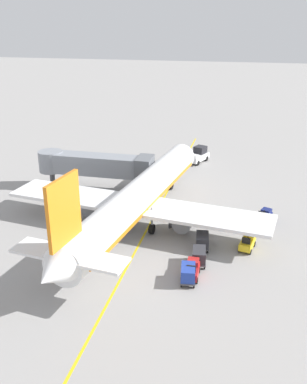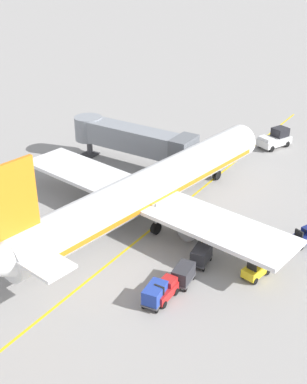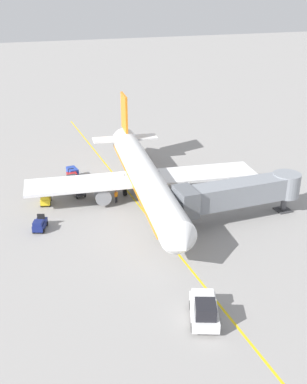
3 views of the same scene
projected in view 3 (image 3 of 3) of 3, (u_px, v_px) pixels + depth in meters
The scene contains 12 objects.
ground_plane at pixel (132, 197), 60.23m from camera, with size 400.00×400.00×0.00m, color gray.
gate_lead_in_line at pixel (132, 197), 60.23m from camera, with size 0.24×80.00×0.01m, color gold.
parked_airliner at pixel (144, 176), 58.24m from camera, with size 30.43×37.31×10.63m.
jet_bridge at pixel (240, 193), 52.99m from camera, with size 16.00×3.50×4.98m.
pushback_tractor at pixel (204, 310), 37.25m from camera, with size 3.70×4.91×2.40m.
baggage_tug_lead at pixel (72, 176), 64.84m from camera, with size 1.31×2.52×1.62m.
baggage_tug_trailing at pixel (40, 224), 51.66m from camera, with size 2.05×2.77×1.62m.
baggage_tug_spare at pixel (46, 199), 57.90m from camera, with size 1.74×2.70×1.62m.
baggage_cart_front at pixel (79, 189), 60.11m from camera, with size 1.57×2.96×1.58m.
baggage_cart_second_in_train at pixel (73, 181), 62.70m from camera, with size 1.57×2.96×1.58m.
baggage_cart_third_in_train at pixel (73, 172), 65.64m from camera, with size 1.57×2.96×1.58m.
ground_crew_wing_walker at pixel (116, 196), 58.20m from camera, with size 0.66×0.46×1.69m.
Camera 3 is at (16.81, 52.15, 25.17)m, focal length 42.66 mm.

